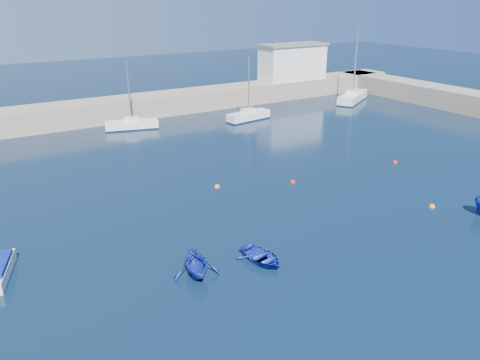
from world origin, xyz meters
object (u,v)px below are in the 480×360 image
sailboat_6 (132,124)px  harbor_office (292,63)px  sailboat_8 (353,97)px  dinghy_center (262,257)px  sailboat_7 (248,116)px  dinghy_left (196,263)px

sailboat_6 → harbor_office: bearing=-63.2°
harbor_office → sailboat_6: sailboat_6 is taller
harbor_office → sailboat_8: sailboat_8 is taller
harbor_office → dinghy_center: size_ratio=3.28×
sailboat_7 → sailboat_8: (19.06, 1.37, 0.09)m
harbor_office → dinghy_center: bearing=-129.6°
harbor_office → sailboat_7: (-13.72, -9.12, -4.51)m
sailboat_6 → sailboat_8: 32.92m
harbor_office → dinghy_left: bearing=-133.5°
sailboat_6 → sailboat_7: size_ratio=1.01×
harbor_office → dinghy_center: (-31.19, -37.68, -4.78)m
sailboat_6 → sailboat_8: size_ratio=0.74×
sailboat_6 → sailboat_7: (13.79, -3.60, 0.03)m
harbor_office → sailboat_6: bearing=-168.6°
sailboat_6 → sailboat_7: 14.25m
sailboat_7 → dinghy_center: sailboat_7 is taller
dinghy_left → sailboat_6: bearing=89.4°
sailboat_7 → dinghy_left: bearing=134.1°
sailboat_6 → sailboat_7: sailboat_6 is taller
dinghy_center → dinghy_left: size_ratio=1.03×
sailboat_6 → dinghy_center: sailboat_6 is taller
harbor_office → sailboat_7: 17.09m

